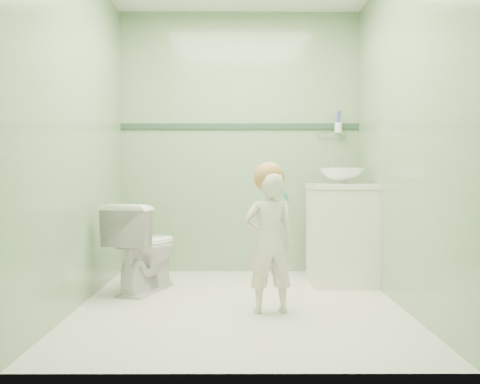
{
  "coord_description": "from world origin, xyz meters",
  "views": [
    {
      "loc": [
        -0.01,
        -3.59,
        0.91
      ],
      "look_at": [
        0.0,
        0.15,
        0.78
      ],
      "focal_mm": 39.08,
      "sensor_mm": 36.0,
      "label": 1
    }
  ],
  "objects": [
    {
      "name": "ground",
      "position": [
        0.0,
        0.0,
        0.0
      ],
      "size": [
        2.5,
        2.5,
        0.0
      ],
      "primitive_type": "plane",
      "color": "beige",
      "rests_on": "ground"
    },
    {
      "name": "room_shell",
      "position": [
        0.0,
        0.0,
        1.2
      ],
      "size": [
        2.5,
        2.54,
        2.4
      ],
      "color": "#7AA777",
      "rests_on": "ground"
    },
    {
      "name": "trim_stripe",
      "position": [
        0.0,
        1.24,
        1.35
      ],
      "size": [
        2.2,
        0.02,
        0.05
      ],
      "primitive_type": "cube",
      "color": "#294633",
      "rests_on": "room_shell"
    },
    {
      "name": "vanity",
      "position": [
        0.84,
        0.7,
        0.4
      ],
      "size": [
        0.52,
        0.5,
        0.8
      ],
      "primitive_type": "cube",
      "color": "silver",
      "rests_on": "ground"
    },
    {
      "name": "counter",
      "position": [
        0.84,
        0.7,
        0.81
      ],
      "size": [
        0.54,
        0.52,
        0.04
      ],
      "primitive_type": "cube",
      "color": "white",
      "rests_on": "vanity"
    },
    {
      "name": "basin",
      "position": [
        0.84,
        0.7,
        0.89
      ],
      "size": [
        0.37,
        0.37,
        0.13
      ],
      "primitive_type": "imported",
      "color": "white",
      "rests_on": "counter"
    },
    {
      "name": "faucet",
      "position": [
        0.84,
        0.89,
        0.97
      ],
      "size": [
        0.03,
        0.13,
        0.18
      ],
      "color": "silver",
      "rests_on": "counter"
    },
    {
      "name": "cup_holder",
      "position": [
        0.89,
        1.18,
        1.33
      ],
      "size": [
        0.26,
        0.07,
        0.21
      ],
      "color": "silver",
      "rests_on": "room_shell"
    },
    {
      "name": "toilet",
      "position": [
        -0.74,
        0.44,
        0.34
      ],
      "size": [
        0.59,
        0.77,
        0.69
      ],
      "primitive_type": "imported",
      "rotation": [
        0.0,
        0.0,
        2.8
      ],
      "color": "white",
      "rests_on": "ground"
    },
    {
      "name": "toddler",
      "position": [
        0.19,
        -0.2,
        0.46
      ],
      "size": [
        0.37,
        0.27,
        0.92
      ],
      "primitive_type": "imported",
      "rotation": [
        0.0,
        0.0,
        3.31
      ],
      "color": "silver",
      "rests_on": "ground"
    },
    {
      "name": "hair_cap",
      "position": [
        0.19,
        -0.17,
        0.89
      ],
      "size": [
        0.2,
        0.2,
        0.2
      ],
      "primitive_type": "sphere",
      "color": "#B67C46",
      "rests_on": "toddler"
    },
    {
      "name": "teal_toothbrush",
      "position": [
        0.28,
        -0.31,
        0.77
      ],
      "size": [
        0.11,
        0.14,
        0.08
      ],
      "color": "#139879",
      "rests_on": "toddler"
    }
  ]
}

